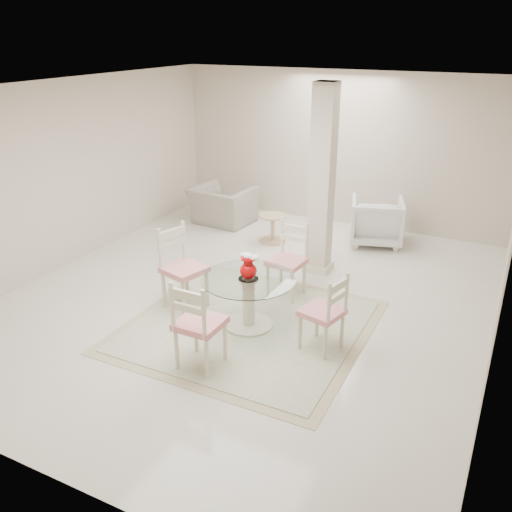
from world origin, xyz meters
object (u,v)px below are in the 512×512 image
at_px(recliner_taupe, 223,205).
at_px(dining_chair_south, 196,319).
at_px(dining_chair_north, 289,254).
at_px(dining_table, 248,302).
at_px(dining_chair_east, 327,308).
at_px(column, 322,181).
at_px(dining_chair_west, 180,261).
at_px(red_vase, 248,267).
at_px(armchair_white, 376,221).
at_px(side_table, 272,229).

bearing_deg(recliner_taupe, dining_chair_south, 121.47).
distance_m(dining_chair_north, recliner_taupe, 3.10).
bearing_deg(dining_chair_south, recliner_taupe, -62.98).
relative_size(dining_table, dining_chair_east, 1.08).
xyz_separation_m(column, dining_chair_west, (-1.18, -1.87, -0.73)).
height_order(red_vase, dining_chair_south, dining_chair_south).
xyz_separation_m(dining_chair_north, dining_chair_south, (-0.16, -2.04, 0.02)).
height_order(dining_chair_south, armchair_white, dining_chair_south).
relative_size(dining_chair_east, dining_chair_west, 0.87).
bearing_deg(dining_chair_west, dining_chair_east, -79.47).
bearing_deg(dining_chair_east, dining_chair_west, -81.35).
bearing_deg(dining_chair_west, dining_table, -79.58).
xyz_separation_m(recliner_taupe, side_table, (1.22, -0.46, -0.12)).
bearing_deg(recliner_taupe, side_table, 164.20).
relative_size(dining_chair_east, dining_chair_north, 0.93).
height_order(dining_table, side_table, dining_table).
height_order(dining_chair_north, dining_chair_west, dining_chair_west).
distance_m(dining_chair_east, dining_chair_north, 1.45).
height_order(dining_chair_north, recliner_taupe, dining_chair_north).
xyz_separation_m(dining_table, recliner_taupe, (-2.16, 3.15, 0.01)).
height_order(dining_chair_north, dining_chair_south, dining_chair_south).
distance_m(recliner_taupe, side_table, 1.32).
xyz_separation_m(dining_chair_north, dining_chair_west, (-1.10, -0.92, 0.04)).
height_order(dining_table, dining_chair_west, dining_chair_west).
bearing_deg(dining_chair_east, armchair_white, -159.80).
relative_size(dining_chair_south, side_table, 2.40).
distance_m(dining_chair_west, armchair_white, 3.70).
relative_size(red_vase, dining_chair_east, 0.30).
distance_m(column, armchair_white, 1.80).
distance_m(dining_chair_north, dining_chair_south, 2.05).
relative_size(dining_chair_west, armchair_white, 1.40).
bearing_deg(dining_chair_west, side_table, 13.91).
relative_size(armchair_white, side_table, 1.80).
height_order(red_vase, dining_chair_west, dining_chair_west).
xyz_separation_m(dining_chair_north, side_table, (-1.02, 1.67, -0.36)).
distance_m(dining_chair_west, side_table, 2.62).
distance_m(column, dining_chair_north, 1.22).
bearing_deg(dining_table, dining_chair_east, -5.19).
relative_size(dining_chair_north, dining_chair_south, 0.97).
distance_m(column, dining_chair_south, 3.09).
distance_m(column, side_table, 1.73).
distance_m(column, dining_chair_west, 2.32).
bearing_deg(dining_chair_south, dining_chair_north, -93.94).
distance_m(dining_chair_east, side_table, 3.41).
bearing_deg(armchair_white, dining_chair_west, 46.48).
bearing_deg(recliner_taupe, armchair_white, -169.86).
bearing_deg(dining_chair_north, column, 90.55).
distance_m(dining_table, recliner_taupe, 3.82).
relative_size(dining_chair_east, recliner_taupe, 0.99).
distance_m(dining_table, dining_chair_east, 1.04).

